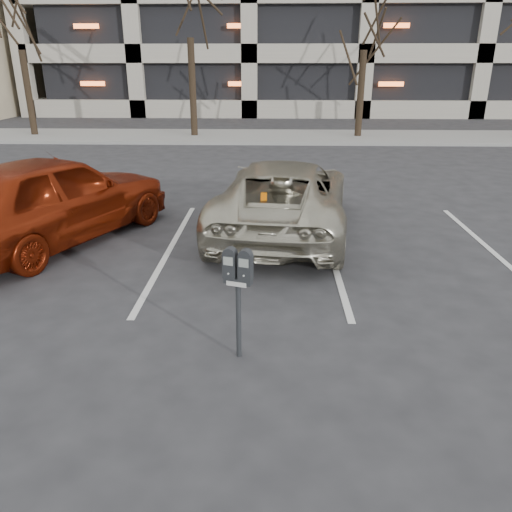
# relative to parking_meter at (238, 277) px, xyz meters

# --- Properties ---
(ground) EXTENTS (140.00, 140.00, 0.00)m
(ground) POSITION_rel_parking_meter_xyz_m (-0.03, 1.06, -0.96)
(ground) COLOR #28282B
(ground) RESTS_ON ground
(sidewalk) EXTENTS (80.00, 4.00, 0.12)m
(sidewalk) POSITION_rel_parking_meter_xyz_m (-0.03, 17.06, -0.90)
(sidewalk) COLOR gray
(sidewalk) RESTS_ON ground
(stall_lines) EXTENTS (16.90, 5.20, 0.00)m
(stall_lines) POSITION_rel_parking_meter_xyz_m (-1.43, 3.36, -0.95)
(stall_lines) COLOR silver
(stall_lines) RESTS_ON ground
(parking_meter) EXTENTS (0.34, 0.21, 1.25)m
(parking_meter) POSITION_rel_parking_meter_xyz_m (0.00, 0.00, 0.00)
(parking_meter) COLOR black
(parking_meter) RESTS_ON ground
(suv_silver) EXTENTS (2.84, 5.18, 1.38)m
(suv_silver) POSITION_rel_parking_meter_xyz_m (0.56, 4.43, -0.27)
(suv_silver) COLOR beige
(suv_silver) RESTS_ON ground
(car_red) EXTENTS (3.71, 5.13, 1.62)m
(car_red) POSITION_rel_parking_meter_xyz_m (-3.57, 3.67, -0.15)
(car_red) COLOR maroon
(car_red) RESTS_ON ground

